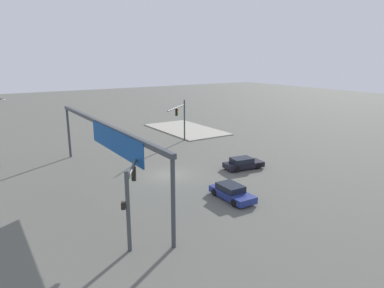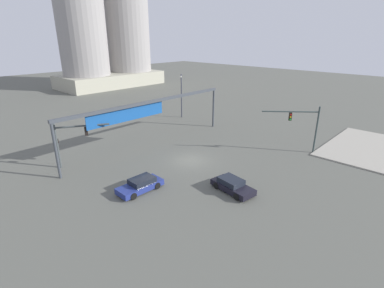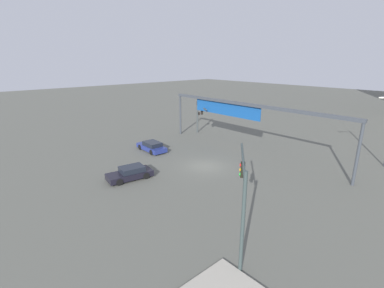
% 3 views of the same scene
% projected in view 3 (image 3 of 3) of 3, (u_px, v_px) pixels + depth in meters
% --- Properties ---
extents(ground_plane, '(200.99, 200.99, 0.00)m').
position_uv_depth(ground_plane, '(206.00, 166.00, 29.64)').
color(ground_plane, '#57584F').
extents(traffic_signal_near_corner, '(4.96, 3.39, 5.17)m').
position_uv_depth(traffic_signal_near_corner, '(199.00, 113.00, 41.23)').
color(traffic_signal_near_corner, '#3C4343').
rests_on(traffic_signal_near_corner, ground).
extents(traffic_signal_opposite_side, '(4.45, 5.29, 5.82)m').
position_uv_depth(traffic_signal_opposite_side, '(243.00, 191.00, 15.35)').
color(traffic_signal_opposite_side, '#323E3D').
rests_on(traffic_signal_opposite_side, ground).
extents(overhead_sign_gantry, '(24.94, 0.43, 6.13)m').
position_uv_depth(overhead_sign_gantry, '(240.00, 110.00, 33.10)').
color(overhead_sign_gantry, '#3A3F45').
rests_on(overhead_sign_gantry, ground).
extents(sedan_car_approaching, '(2.42, 4.45, 1.21)m').
position_uv_depth(sedan_car_approaching, '(130.00, 173.00, 26.34)').
color(sedan_car_approaching, black).
rests_on(sedan_car_approaching, ground).
extents(sedan_car_waiting_far, '(4.39, 2.00, 1.21)m').
position_uv_depth(sedan_car_waiting_far, '(152.00, 146.00, 34.46)').
color(sedan_car_waiting_far, navy).
rests_on(sedan_car_waiting_far, ground).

